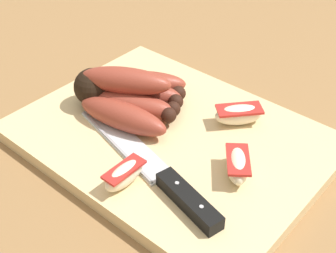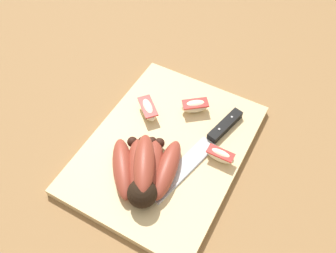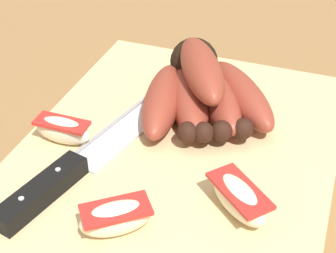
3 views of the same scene
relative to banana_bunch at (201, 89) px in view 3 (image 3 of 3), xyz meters
The scene contains 7 objects.
ground_plane 0.11m from the banana_bunch, behind, with size 6.00×6.00×0.00m, color olive.
cutting_board 0.09m from the banana_bunch, behind, with size 0.41×0.31×0.02m, color #DBBC84.
banana_bunch is the anchor object (origin of this frame).
chefs_knife 0.16m from the banana_bunch, 150.51° to the left, with size 0.28×0.09×0.02m.
apple_wedge_near 0.16m from the banana_bunch, 133.58° to the left, with size 0.02×0.06×0.03m.
apple_wedge_middle 0.20m from the banana_bunch, behind, with size 0.06×0.07×0.03m.
apple_wedge_far 0.16m from the banana_bunch, 151.41° to the right, with size 0.07×0.07×0.03m.
Camera 3 is at (-0.37, -0.13, 0.35)m, focal length 56.25 mm.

